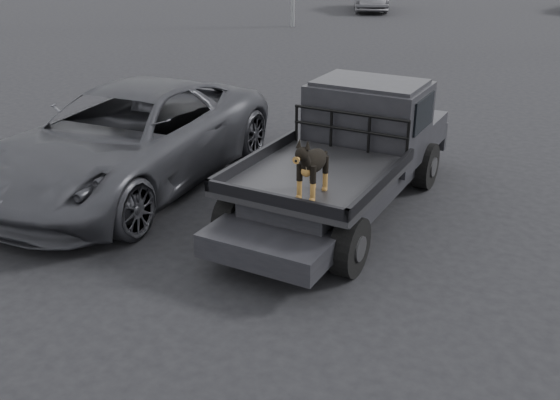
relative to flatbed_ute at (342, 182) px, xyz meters
The scene contains 6 objects.
ground 2.28m from the flatbed_ute, 81.61° to the right, with size 120.00×120.00×0.00m, color black.
flatbed_ute is the anchor object (origin of this frame).
ute_cab 1.31m from the flatbed_ute, 90.00° to the left, with size 1.72×1.30×0.88m, color black, non-canonical shape.
headache_rack 0.76m from the flatbed_ute, 90.00° to the left, with size 1.80×0.08×0.55m, color black, non-canonical shape.
dog 1.82m from the flatbed_ute, 80.81° to the right, with size 0.32×0.60×0.74m, color black, non-canonical shape.
parked_suv 3.57m from the flatbed_ute, 168.82° to the right, with size 2.67×5.80×1.61m, color #323339.
Camera 1 is at (2.96, -5.82, 3.95)m, focal length 40.00 mm.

